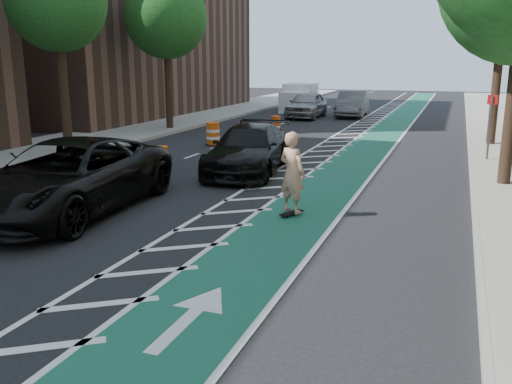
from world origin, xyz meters
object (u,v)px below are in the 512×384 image
at_px(skateboarder, 292,173).
at_px(suv_near, 68,177).
at_px(suv_far, 249,149).
at_px(barrel_a, 162,159).

distance_m(skateboarder, suv_near, 5.51).
xyz_separation_m(suv_near, suv_far, (2.40, 6.14, -0.12)).
bearing_deg(skateboarder, barrel_a, -9.82).
bearing_deg(skateboarder, suv_near, 39.86).
relative_size(skateboarder, suv_near, 0.31).
height_order(skateboarder, suv_near, skateboarder).
bearing_deg(suv_far, barrel_a, -171.08).
bearing_deg(suv_near, barrel_a, 91.32).
distance_m(suv_near, barrel_a, 5.36).
bearing_deg(skateboarder, suv_far, -34.48).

